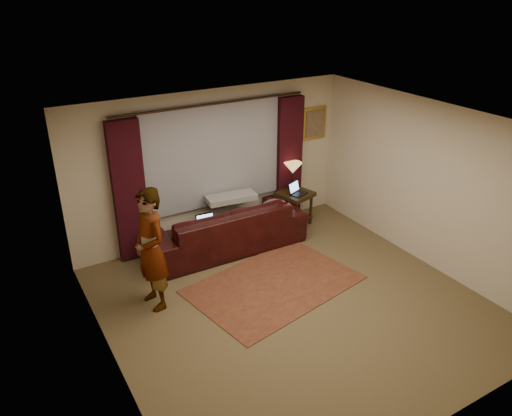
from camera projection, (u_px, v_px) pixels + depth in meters
The scene contains 20 objects.
floor at pixel (293, 304), 7.10m from camera, with size 5.00×5.00×0.01m, color brown.
ceiling at pixel (299, 126), 6.00m from camera, with size 5.00×5.00×0.02m, color silver.
wall_back at pixel (212, 165), 8.50m from camera, with size 5.00×0.02×2.60m, color beige.
wall_front at pixel (450, 328), 4.60m from camera, with size 5.00×0.02×2.60m, color beige.
wall_left at pixel (105, 275), 5.40m from camera, with size 0.02×5.00×2.60m, color beige.
wall_right at pixel (429, 185), 7.69m from camera, with size 0.02×5.00×2.60m, color beige.
sheer_curtain at pixel (214, 155), 8.37m from camera, with size 2.50×0.05×1.80m, color #98989F.
drape_left at pixel (129, 192), 7.78m from camera, with size 0.50×0.14×2.30m, color black.
drape_right at pixel (289, 159), 9.15m from camera, with size 0.50×0.14×2.30m, color black.
curtain_rod at pixel (213, 104), 7.95m from camera, with size 0.04×0.04×3.40m, color #311E10.
picture_frame at pixel (314, 123), 9.25m from camera, with size 0.50×0.04×0.60m, color #B69331.
sofa at pixel (225, 219), 8.35m from camera, with size 2.67×1.15×1.08m, color black.
throw_blanket at pixel (231, 182), 8.41m from camera, with size 0.85×0.34×0.10m, color #9E9C96.
clothing_pile at pixel (274, 206), 8.58m from camera, with size 0.47×0.36×0.20m, color #793F53.
laptop_sofa at pixel (207, 223), 7.97m from camera, with size 0.31×0.34×0.22m, color black, non-canonical shape.
area_rug at pixel (274, 284), 7.54m from camera, with size 2.45×1.63×0.01m, color brown.
end_table at pixel (295, 208), 9.25m from camera, with size 0.56×0.56×0.64m, color black.
tiffany_lamp at pixel (293, 176), 9.11m from camera, with size 0.33×0.33×0.53m, color olive, non-canonical shape.
laptop_table at pixel (299, 189), 8.99m from camera, with size 0.30×0.33×0.22m, color black, non-canonical shape.
person at pixel (151, 250), 6.73m from camera, with size 0.52×0.52×1.77m, color #9E9C96.
Camera 1 is at (-3.41, -4.78, 4.26)m, focal length 35.00 mm.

